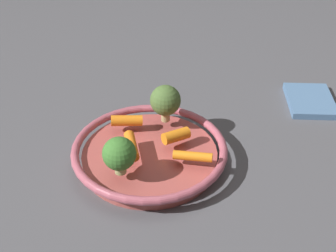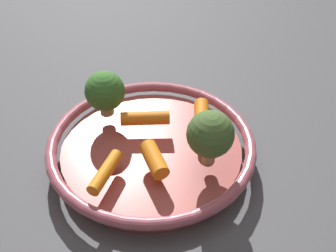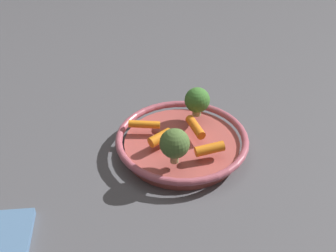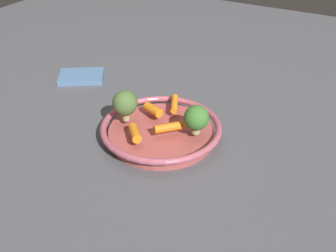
% 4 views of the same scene
% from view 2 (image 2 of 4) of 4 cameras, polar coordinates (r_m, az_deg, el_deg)
% --- Properties ---
extents(ground_plane, '(2.30, 2.30, 0.00)m').
position_cam_2_polar(ground_plane, '(0.61, -2.14, -4.57)').
color(ground_plane, '#4C4C51').
extents(serving_bowl, '(0.28, 0.28, 0.04)m').
position_cam_2_polar(serving_bowl, '(0.59, -2.19, -3.11)').
color(serving_bowl, '#A84C47').
rests_on(serving_bowl, ground_plane).
extents(baby_carrot_center, '(0.06, 0.04, 0.02)m').
position_cam_2_polar(baby_carrot_center, '(0.54, -1.82, -4.43)').
color(baby_carrot_center, orange).
rests_on(baby_carrot_center, serving_bowl).
extents(baby_carrot_right, '(0.06, 0.06, 0.02)m').
position_cam_2_polar(baby_carrot_right, '(0.60, -3.02, 1.02)').
color(baby_carrot_right, orange).
rests_on(baby_carrot_right, serving_bowl).
extents(baby_carrot_left, '(0.06, 0.06, 0.02)m').
position_cam_2_polar(baby_carrot_left, '(0.60, 4.46, 1.16)').
color(baby_carrot_left, orange).
rests_on(baby_carrot_left, serving_bowl).
extents(baby_carrot_back, '(0.04, 0.07, 0.02)m').
position_cam_2_polar(baby_carrot_back, '(0.53, -8.26, -6.01)').
color(baby_carrot_back, orange).
rests_on(baby_carrot_back, serving_bowl).
extents(broccoli_floret_large, '(0.06, 0.06, 0.07)m').
position_cam_2_polar(broccoli_floret_large, '(0.61, -8.32, 4.52)').
color(broccoli_floret_large, '#9CA466').
rests_on(broccoli_floret_large, serving_bowl).
extents(broccoli_floret_small, '(0.06, 0.06, 0.07)m').
position_cam_2_polar(broccoli_floret_small, '(0.52, 5.61, -1.15)').
color(broccoli_floret_small, tan).
rests_on(broccoli_floret_small, serving_bowl).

